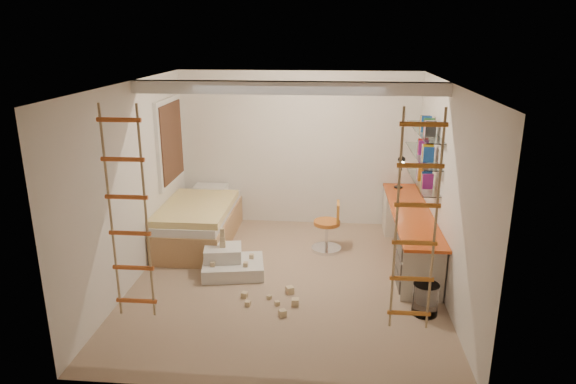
# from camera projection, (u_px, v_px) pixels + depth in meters

# --- Properties ---
(floor) EXTENTS (4.50, 4.50, 0.00)m
(floor) POSITION_uv_depth(u_px,v_px,m) (286.00, 280.00, 6.89)
(floor) COLOR tan
(floor) RESTS_ON ground
(ceiling_beam) EXTENTS (4.00, 0.18, 0.16)m
(ceiling_beam) POSITION_uv_depth(u_px,v_px,m) (288.00, 88.00, 6.43)
(ceiling_beam) COLOR white
(ceiling_beam) RESTS_ON ceiling
(window_frame) EXTENTS (0.06, 1.15, 1.35)m
(window_frame) POSITION_uv_depth(u_px,v_px,m) (170.00, 142.00, 8.02)
(window_frame) COLOR white
(window_frame) RESTS_ON wall_left
(window_blind) EXTENTS (0.02, 1.00, 1.20)m
(window_blind) POSITION_uv_depth(u_px,v_px,m) (172.00, 142.00, 8.02)
(window_blind) COLOR #4C2D1E
(window_blind) RESTS_ON window_frame
(rope_ladder_left) EXTENTS (0.41, 0.04, 2.13)m
(rope_ladder_left) POSITION_uv_depth(u_px,v_px,m) (128.00, 215.00, 4.89)
(rope_ladder_left) COLOR #E55A27
(rope_ladder_left) RESTS_ON ceiling
(rope_ladder_right) EXTENTS (0.41, 0.04, 2.13)m
(rope_ladder_right) POSITION_uv_depth(u_px,v_px,m) (416.00, 224.00, 4.66)
(rope_ladder_right) COLOR orange
(rope_ladder_right) RESTS_ON ceiling
(waste_bin) EXTENTS (0.31, 0.31, 0.38)m
(waste_bin) POSITION_uv_depth(u_px,v_px,m) (425.00, 299.00, 6.02)
(waste_bin) COLOR white
(waste_bin) RESTS_ON floor
(desk) EXTENTS (0.56, 2.80, 0.75)m
(desk) POSITION_uv_depth(u_px,v_px,m) (409.00, 233.00, 7.45)
(desk) COLOR #D14E18
(desk) RESTS_ON floor
(shelves) EXTENTS (0.25, 1.80, 0.71)m
(shelves) POSITION_uv_depth(u_px,v_px,m) (423.00, 155.00, 7.36)
(shelves) COLOR white
(shelves) RESTS_ON wall_right
(bed) EXTENTS (1.02, 2.00, 0.69)m
(bed) POSITION_uv_depth(u_px,v_px,m) (200.00, 222.00, 8.08)
(bed) COLOR #AD7F51
(bed) RESTS_ON floor
(task_lamp) EXTENTS (0.14, 0.36, 0.57)m
(task_lamp) POSITION_uv_depth(u_px,v_px,m) (401.00, 167.00, 8.14)
(task_lamp) COLOR black
(task_lamp) RESTS_ON desk
(swivel_chair) EXTENTS (0.46, 0.46, 0.77)m
(swivel_chair) POSITION_uv_depth(u_px,v_px,m) (328.00, 233.00, 7.76)
(swivel_chair) COLOR #BB6424
(swivel_chair) RESTS_ON floor
(play_platform) EXTENTS (0.92, 0.77, 0.37)m
(play_platform) POSITION_uv_depth(u_px,v_px,m) (230.00, 263.00, 7.06)
(play_platform) COLOR silver
(play_platform) RESTS_ON floor
(toy_blocks) EXTENTS (1.22, 1.23, 0.64)m
(toy_blocks) POSITION_uv_depth(u_px,v_px,m) (251.00, 275.00, 6.61)
(toy_blocks) COLOR #CCB284
(toy_blocks) RESTS_ON floor
(books) EXTENTS (0.14, 0.64, 0.92)m
(books) POSITION_uv_depth(u_px,v_px,m) (423.00, 147.00, 7.33)
(books) COLOR #8C1E7F
(books) RESTS_ON shelves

